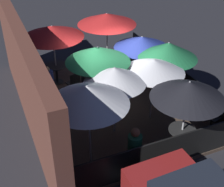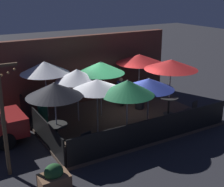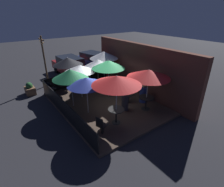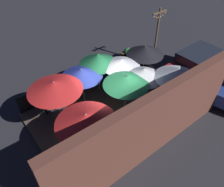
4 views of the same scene
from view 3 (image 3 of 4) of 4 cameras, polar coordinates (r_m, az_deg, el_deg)
ground_plane at (r=10.78m, az=-2.50°, el=-3.40°), size 60.00×60.00×0.00m
patio_deck at (r=10.75m, az=-2.50°, el=-3.12°), size 7.14×5.23×0.12m
building_wall at (r=11.80m, az=9.03°, el=7.70°), size 8.74×0.36×3.34m
fence_front at (r=9.52m, az=-15.59°, el=-4.49°), size 6.94×0.05×0.95m
fence_side_left at (r=13.37m, az=-10.96°, el=4.80°), size 0.05×5.03×0.95m
patio_umbrella_0 at (r=9.33m, az=11.89°, el=6.36°), size 2.29×2.29×2.33m
patio_umbrella_1 at (r=12.26m, az=-14.23°, el=10.19°), size 1.99×1.99×2.27m
patio_umbrella_2 at (r=7.81m, az=1.50°, el=4.31°), size 2.29×2.29×2.47m
patio_umbrella_3 at (r=8.94m, az=-8.39°, el=3.89°), size 2.00×2.00×2.04m
patio_umbrella_4 at (r=12.89m, az=-2.66°, el=12.45°), size 2.06×2.06×2.45m
patio_umbrella_5 at (r=10.81m, az=-10.45°, el=8.06°), size 1.90×1.90×2.13m
patio_umbrella_6 at (r=10.65m, az=-1.18°, el=9.53°), size 2.03×2.03×2.41m
patio_umbrella_7 at (r=11.57m, az=-4.71°, el=9.89°), size 1.81×1.81×2.24m
patio_umbrella_8 at (r=9.81m, az=-13.52°, el=6.21°), size 1.98×1.98×2.23m
dining_table_0 at (r=9.91m, az=11.12°, el=-1.96°), size 0.85×0.85×0.75m
dining_table_1 at (r=12.70m, az=-13.54°, el=3.88°), size 0.78×0.78×0.72m
dining_table_2 at (r=8.54m, az=1.38°, el=-6.08°), size 0.80×0.80×0.78m
patio_chair_0 at (r=11.95m, az=-19.17°, el=1.58°), size 0.49×0.49×0.95m
patio_chair_1 at (r=7.86m, az=-3.56°, el=-10.24°), size 0.50×0.50×0.91m
patio_chair_2 at (r=10.49m, az=5.17°, el=-0.38°), size 0.49×0.49×0.95m
patron_0 at (r=9.69m, az=4.31°, el=-2.16°), size 0.52×0.52×1.33m
patron_1 at (r=13.29m, az=-7.65°, el=5.24°), size 0.50×0.50×1.22m
patron_2 at (r=10.73m, az=10.11°, el=-0.27°), size 0.49×0.49×1.14m
planter_box at (r=13.15m, az=-25.23°, el=1.32°), size 0.84×0.59×0.85m
light_post at (r=13.78m, az=-21.24°, el=10.54°), size 1.10×0.12×3.66m
parked_car_0 at (r=15.85m, az=-13.48°, el=8.76°), size 4.56×1.87×1.62m
parked_car_1 at (r=17.26m, az=-5.93°, el=10.64°), size 4.61×2.59×1.62m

